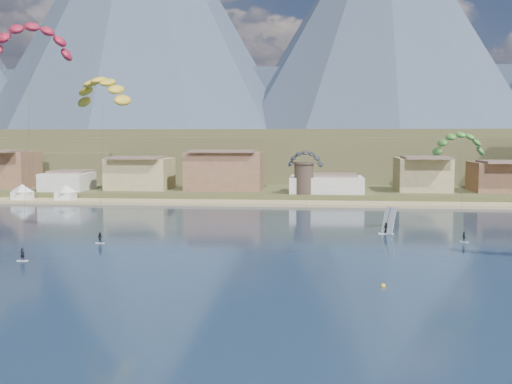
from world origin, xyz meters
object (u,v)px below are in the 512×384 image
(watchtower, at_px, (304,178))
(kitesurfer_red, at_px, (32,36))
(buoy, at_px, (383,286))
(windsurfer, at_px, (387,226))
(kitesurfer_green, at_px, (459,141))
(kitesurfer_yellow, at_px, (103,88))

(watchtower, xyz_separation_m, kitesurfer_red, (-41.40, -70.54, 26.81))
(buoy, bearing_deg, windsurfer, 82.83)
(watchtower, height_order, kitesurfer_green, kitesurfer_green)
(watchtower, relative_size, kitesurfer_red, 0.23)
(kitesurfer_yellow, bearing_deg, windsurfer, 5.13)
(buoy, bearing_deg, kitesurfer_green, 66.98)
(kitesurfer_red, bearing_deg, watchtower, 59.59)
(watchtower, bearing_deg, kitesurfer_green, -61.12)
(watchtower, distance_m, windsurfer, 56.19)
(kitesurfer_yellow, bearing_deg, kitesurfer_green, 5.87)
(watchtower, xyz_separation_m, kitesurfer_green, (28.52, -51.71, 10.32))
(watchtower, distance_m, kitesurfer_yellow, 70.45)
(kitesurfer_green, bearing_deg, watchtower, 118.88)
(kitesurfer_green, bearing_deg, windsurfer, -171.18)
(kitesurfer_yellow, xyz_separation_m, buoy, (45.49, -34.74, -25.96))
(buoy, bearing_deg, kitesurfer_red, 156.86)
(windsurfer, bearing_deg, kitesurfer_green, 8.82)
(watchtower, xyz_separation_m, windsurfer, (15.95, -53.66, -4.83))
(kitesurfer_yellow, height_order, kitesurfer_green, kitesurfer_yellow)
(kitesurfer_yellow, xyz_separation_m, kitesurfer_green, (63.01, 6.48, -9.37))
(buoy, bearing_deg, watchtower, 96.76)
(windsurfer, bearing_deg, kitesurfer_yellow, -174.87)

